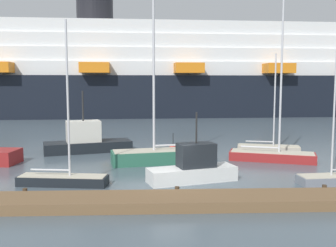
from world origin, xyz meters
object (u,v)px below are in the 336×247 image
Objects in this scene: sailboat_1 at (162,154)px; sailboat_3 at (268,146)px; fishing_boat_0 at (193,168)px; fishing_boat_1 at (86,141)px; sailboat_5 at (63,177)px; cruise_ship at (220,75)px; sailboat_2 at (272,154)px; channel_buoy_2 at (173,150)px.

sailboat_1 is 10.70m from sailboat_3.
fishing_boat_0 is 13.28m from fishing_boat_1.
cruise_ship is (18.15, 51.05, 6.91)m from sailboat_5.
sailboat_2 is at bearing -89.26° from sailboat_3.
channel_buoy_2 is 0.01× the size of cruise_ship.
cruise_ship is at bearing -131.67° from fishing_boat_1.
sailboat_2 reaches higher than sailboat_5.
sailboat_1 is at bearing 125.56° from fishing_boat_1.
fishing_boat_1 is at bearing -117.97° from cruise_ship.
fishing_boat_1 is at bearing -178.45° from sailboat_2.
sailboat_5 is at bearing -126.17° from channel_buoy_2.
cruise_ship is (12.21, 45.01, 6.66)m from sailboat_1.
sailboat_5 is 11.84m from channel_buoy_2.
sailboat_2 is 45.28m from cruise_ship.
cruise_ship is (11.16, 41.50, 6.98)m from channel_buoy_2.
sailboat_1 is 47.11m from cruise_ship.
sailboat_2 is 2.18× the size of fishing_boat_0.
sailboat_5 is 5.37× the size of channel_buoy_2.
cruise_ship is (10.42, 50.52, 6.52)m from fishing_boat_0.
sailboat_5 reaches higher than fishing_boat_0.
cruise_ship is (2.66, 40.19, 6.98)m from sailboat_3.
fishing_boat_0 is at bearing 111.28° from fishing_boat_1.
fishing_boat_1 is at bearing 99.64° from sailboat_5.
sailboat_5 is (-5.94, -6.04, -0.25)m from sailboat_1.
sailboat_5 is at bearing -130.74° from sailboat_3.
sailboat_5 is at bearing 167.12° from fishing_boat_0.
fishing_boat_0 is 0.04× the size of cruise_ship.
channel_buoy_2 is at bearing 77.87° from fishing_boat_0.
fishing_boat_1 is at bearing -166.23° from sailboat_3.
cruise_ship is at bearing 74.95° from channel_buoy_2.
fishing_boat_0 is 9.07m from channel_buoy_2.
cruise_ship reaches higher than fishing_boat_0.
sailboat_1 reaches higher than channel_buoy_2.
fishing_boat_1 is 7.60m from channel_buoy_2.
cruise_ship is (3.72, 44.61, 6.81)m from sailboat_2.
sailboat_2 is (8.49, 0.40, -0.15)m from sailboat_1.
cruise_ship reaches higher than channel_buoy_2.
channel_buoy_2 is (1.04, 3.51, -0.32)m from sailboat_1.
sailboat_2 is 15.80m from sailboat_5.
sailboat_5 reaches higher than sailboat_3.
sailboat_2 is at bearing 171.86° from sailboat_1.
sailboat_5 is 0.07× the size of cruise_ship.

